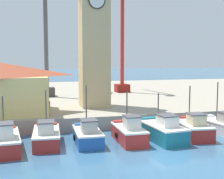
% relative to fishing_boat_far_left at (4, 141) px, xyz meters
% --- Properties ---
extents(ground_plane, '(300.00, 300.00, 0.00)m').
position_rel_fishing_boat_far_left_xyz_m(ground_plane, '(10.40, -3.93, -0.75)').
color(ground_plane, '#386689').
extents(quay_wharf, '(120.00, 40.00, 1.28)m').
position_rel_fishing_boat_far_left_xyz_m(quay_wharf, '(10.40, 24.22, -0.11)').
color(quay_wharf, '#A89E89').
rests_on(quay_wharf, ground).
extents(fishing_boat_far_left, '(2.52, 5.08, 3.84)m').
position_rel_fishing_boat_far_left_xyz_m(fishing_boat_far_left, '(0.00, 0.00, 0.00)').
color(fishing_boat_far_left, '#AD2823').
rests_on(fishing_boat_far_left, ground).
extents(fishing_boat_left_outer, '(2.22, 4.85, 4.09)m').
position_rel_fishing_boat_far_left_xyz_m(fishing_boat_left_outer, '(2.96, 0.87, -0.05)').
color(fishing_boat_left_outer, '#AD2823').
rests_on(fishing_boat_left_outer, ground).
extents(fishing_boat_left_inner, '(2.08, 4.35, 4.45)m').
position_rel_fishing_boat_far_left_xyz_m(fishing_boat_left_inner, '(6.02, 0.42, -0.05)').
color(fishing_boat_left_inner, '#2356A8').
rests_on(fishing_boat_left_inner, ground).
extents(fishing_boat_mid_left, '(1.97, 4.41, 3.95)m').
position_rel_fishing_boat_far_left_xyz_m(fishing_boat_mid_left, '(9.22, 0.06, 0.02)').
color(fishing_boat_mid_left, '#AD2823').
rests_on(fishing_boat_mid_left, ground).
extents(fishing_boat_center, '(2.58, 5.25, 3.71)m').
position_rel_fishing_boat_far_left_xyz_m(fishing_boat_center, '(11.95, -0.03, 0.04)').
color(fishing_boat_center, '#196B7F').
rests_on(fishing_boat_center, ground).
extents(fishing_boat_mid_right, '(2.38, 4.78, 4.22)m').
position_rel_fishing_boat_far_left_xyz_m(fishing_boat_mid_right, '(14.77, 0.27, -0.00)').
color(fishing_boat_mid_right, '#AD2823').
rests_on(fishing_boat_mid_right, ground).
extents(fishing_boat_right_inner, '(2.79, 5.03, 4.40)m').
position_rel_fishing_boat_far_left_xyz_m(fishing_boat_right_inner, '(18.08, 1.04, -0.09)').
color(fishing_boat_right_inner, silver).
rests_on(fishing_boat_right_inner, ground).
extents(clock_tower, '(3.46, 3.46, 17.16)m').
position_rel_fishing_boat_far_left_xyz_m(clock_tower, '(8.51, 10.19, 8.76)').
color(clock_tower, tan).
rests_on(clock_tower, quay_wharf).
extents(port_crane_near, '(2.00, 9.49, 17.29)m').
position_rel_fishing_boat_far_left_xyz_m(port_crane_near, '(15.27, 22.85, 7.26)').
color(port_crane_near, maroon).
rests_on(port_crane_near, quay_wharf).
extents(port_crane_far, '(6.12, 8.87, 18.70)m').
position_rel_fishing_boat_far_left_xyz_m(port_crane_far, '(4.15, 20.37, 7.37)').
color(port_crane_far, '#353539').
rests_on(port_crane_far, quay_wharf).
extents(dock_worker_near_tower, '(0.34, 0.22, 1.62)m').
position_rel_fishing_boat_far_left_xyz_m(dock_worker_near_tower, '(3.36, 5.41, 1.38)').
color(dock_worker_near_tower, '#33333D').
rests_on(dock_worker_near_tower, quay_wharf).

